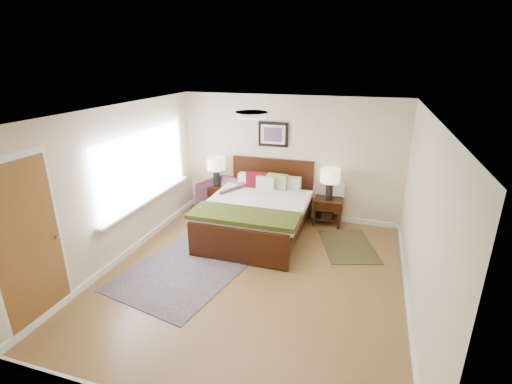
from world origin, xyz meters
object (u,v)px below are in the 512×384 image
nightstand_left (217,191)px  nightstand_right (328,209)px  lamp_left (216,166)px  rug_persian (187,269)px  lamp_right (330,178)px  bed (257,207)px  armchair (222,199)px

nightstand_left → nightstand_right: size_ratio=1.07×
lamp_left → nightstand_left: bearing=-90.0°
rug_persian → lamp_right: bearing=63.0°
lamp_left → rug_persian: 2.65m
bed → rug_persian: bearing=-114.5°
bed → lamp_right: bed is taller
lamp_right → rug_persian: (-1.90, -2.40, -0.97)m
bed → armchair: bed is taller
bed → armchair: (-0.95, 0.60, -0.16)m
nightstand_left → armchair: bearing=-46.8°
lamp_left → armchair: lamp_left is taller
lamp_left → armchair: size_ratio=0.71×
armchair → rug_persian: bearing=-57.4°
nightstand_left → lamp_right: lamp_right is taller
rug_persian → lamp_left: bearing=112.9°
nightstand_left → nightstand_right: bearing=0.2°
nightstand_right → armchair: bearing=-173.2°
armchair → rug_persian: armchair is taller
lamp_left → lamp_right: size_ratio=1.00×
nightstand_left → lamp_right: bearing=0.5°
lamp_right → rug_persian: lamp_right is taller
nightstand_left → bed: bearing=-35.7°
lamp_left → armchair: (0.23, -0.27, -0.63)m
nightstand_left → lamp_left: 0.56m
bed → lamp_right: 1.55m
nightstand_right → lamp_right: (-0.00, 0.01, 0.64)m
lamp_left → lamp_right: bearing=0.0°
nightstand_left → armchair: 0.35m
nightstand_right → lamp_left: (-2.39, 0.01, 0.68)m
lamp_left → lamp_right: (2.39, 0.00, -0.04)m
nightstand_right → armchair: size_ratio=0.63×
nightstand_right → nightstand_left: bearing=-179.8°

